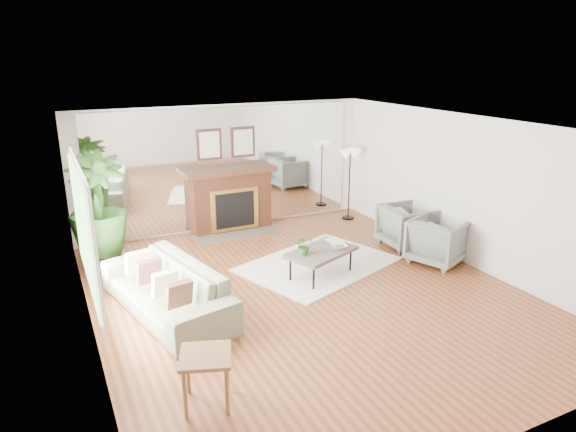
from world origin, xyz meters
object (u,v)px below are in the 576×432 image
armchair_back (407,226)px  potted_ficus (98,208)px  coffee_table (321,253)px  fireplace (231,199)px  side_table (206,362)px  floor_lamp (350,160)px  armchair_front (437,241)px  sofa (166,289)px

armchair_back → potted_ficus: 5.42m
coffee_table → armchair_back: 2.18m
fireplace → potted_ficus: size_ratio=1.05×
side_table → floor_lamp: floor_lamp is taller
potted_ficus → armchair_back: bearing=-14.9°
side_table → coffee_table: bearing=40.6°
potted_ficus → side_table: bearing=-83.3°
armchair_back → armchair_front: 0.87m
sofa → armchair_front: (4.57, -0.26, 0.04)m
coffee_table → floor_lamp: size_ratio=0.86×
sofa → floor_lamp: (4.54, 2.49, 0.94)m
coffee_table → potted_ficus: bearing=148.2°
fireplace → coffee_table: bearing=-80.2°
coffee_table → side_table: size_ratio=2.01×
armchair_front → armchair_back: bearing=-24.9°
coffee_table → sofa: sofa is taller
sofa → coffee_table: bearing=79.7°
sofa → side_table: 2.15m
fireplace → armchair_back: (2.60, -2.28, -0.27)m
armchair_back → floor_lamp: 2.09m
coffee_table → armchair_back: bearing=14.0°
armchair_back → potted_ficus: bearing=77.8°
sofa → potted_ficus: (-0.59, 2.00, 0.69)m
sofa → armchair_back: size_ratio=2.82×
armchair_front → side_table: (-4.67, -1.88, 0.10)m
sofa → armchair_back: bearing=85.3°
fireplace → potted_ficus: (-2.60, -0.90, 0.38)m
armchair_back → floor_lamp: bearing=4.9°
armchair_front → fireplace: bearing=16.9°
fireplace → floor_lamp: bearing=-9.1°
armchair_back → side_table: size_ratio=1.33×
side_table → potted_ficus: bearing=96.7°
potted_ficus → coffee_table: bearing=-31.8°
armchair_back → floor_lamp: floor_lamp is taller
side_table → floor_lamp: (4.64, 4.63, 0.81)m
potted_ficus → floor_lamp: potted_ficus is taller
coffee_table → potted_ficus: 3.69m
fireplace → floor_lamp: 2.64m
potted_ficus → armchair_front: bearing=-23.6°
potted_ficus → fireplace: bearing=19.0°
floor_lamp → fireplace: bearing=170.9°
armchair_front → potted_ficus: 5.67m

